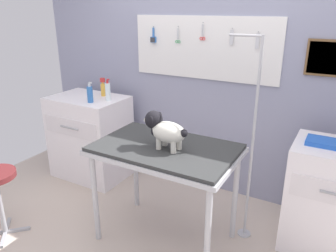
{
  "coord_description": "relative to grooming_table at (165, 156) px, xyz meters",
  "views": [
    {
      "loc": [
        1.21,
        -1.68,
        1.82
      ],
      "look_at": [
        0.09,
        0.31,
        0.99
      ],
      "focal_mm": 34.92,
      "sensor_mm": 36.0,
      "label": 1
    }
  ],
  "objects": [
    {
      "name": "grooming_arm",
      "position": [
        0.55,
        0.36,
        0.01
      ],
      "size": [
        0.3,
        0.11,
        1.64
      ],
      "color": "#B7B7BC",
      "rests_on": "ground"
    },
    {
      "name": "spray_bottle_short",
      "position": [
        -1.0,
        0.57,
        0.25
      ],
      "size": [
        0.05,
        0.05,
        0.23
      ],
      "color": "white",
      "rests_on": "counter_left"
    },
    {
      "name": "conditioner_bottle",
      "position": [
        -1.11,
        0.43,
        0.25
      ],
      "size": [
        0.06,
        0.06,
        0.21
      ],
      "color": "#326CBA",
      "rests_on": "counter_left"
    },
    {
      "name": "rear_wall_panel",
      "position": [
        -0.08,
        0.99,
        0.4
      ],
      "size": [
        4.0,
        0.11,
        2.3
      ],
      "color": "#8C8EA7",
      "rests_on": "ground"
    },
    {
      "name": "grooming_table",
      "position": [
        0.0,
        0.0,
        0.0
      ],
      "size": [
        1.09,
        0.69,
        0.84
      ],
      "color": "#B7B7BC",
      "rests_on": "ground"
    },
    {
      "name": "dog",
      "position": [
        0.01,
        -0.03,
        0.22
      ],
      "size": [
        0.38,
        0.19,
        0.27
      ],
      "color": "silver",
      "rests_on": "grooming_table"
    },
    {
      "name": "counter_left",
      "position": [
        -1.28,
        0.56,
        -0.3
      ],
      "size": [
        0.8,
        0.58,
        0.92
      ],
      "color": "white",
      "rests_on": "ground"
    },
    {
      "name": "supply_tray",
      "position": [
        1.04,
        0.54,
        0.13
      ],
      "size": [
        0.24,
        0.18,
        0.04
      ],
      "color": "blue",
      "rests_on": "cabinet_right"
    },
    {
      "name": "cabinet_right",
      "position": [
        1.18,
        0.55,
        -0.32
      ],
      "size": [
        0.68,
        0.54,
        0.87
      ],
      "color": "white",
      "rests_on": "ground"
    },
    {
      "name": "pump_bottle_white",
      "position": [
        -1.17,
        0.69,
        0.24
      ],
      "size": [
        0.05,
        0.05,
        0.2
      ],
      "color": "gold",
      "rests_on": "counter_left"
    }
  ]
}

